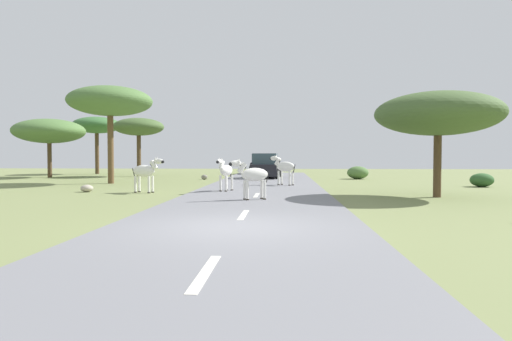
{
  "coord_description": "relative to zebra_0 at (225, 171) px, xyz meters",
  "views": [
    {
      "loc": [
        1.08,
        -10.09,
        1.66
      ],
      "look_at": [
        -0.3,
        13.06,
        0.88
      ],
      "focal_mm": 31.65,
      "sensor_mm": 36.0,
      "label": 1
    }
  ],
  "objects": [
    {
      "name": "zebra_4",
      "position": [
        2.65,
        4.21,
        0.07
      ],
      "size": [
        1.5,
        1.25,
        1.64
      ],
      "rotation": [
        0.0,
        0.0,
        0.92
      ],
      "color": "silver",
      "rests_on": "road"
    },
    {
      "name": "road",
      "position": [
        1.52,
        -10.05,
        -0.93
      ],
      "size": [
        6.0,
        64.0,
        0.05
      ],
      "primitive_type": "cube",
      "color": "slate",
      "rests_on": "ground_plane"
    },
    {
      "name": "tree_3",
      "position": [
        -8.75,
        14.72,
        2.9
      ],
      "size": [
        3.94,
        3.94,
        4.58
      ],
      "color": "#4C3823",
      "rests_on": "ground_plane"
    },
    {
      "name": "tree_2",
      "position": [
        -14.85,
        12.57,
        2.5
      ],
      "size": [
        5.19,
        5.19,
        4.37
      ],
      "color": "#4C3823",
      "rests_on": "ground_plane"
    },
    {
      "name": "zebra_0",
      "position": [
        0.0,
        0.0,
        0.0
      ],
      "size": [
        0.71,
        1.57,
        1.52
      ],
      "rotation": [
        0.0,
        0.0,
        2.86
      ],
      "color": "silver",
      "rests_on": "road"
    },
    {
      "name": "rock_0",
      "position": [
        -2.77,
        10.31,
        -0.79
      ],
      "size": [
        0.43,
        0.35,
        0.33
      ],
      "primitive_type": "ellipsoid",
      "color": "gray",
      "rests_on": "ground_plane"
    },
    {
      "name": "bush_0",
      "position": [
        13.03,
        4.17,
        -0.6
      ],
      "size": [
        1.2,
        1.08,
        0.72
      ],
      "primitive_type": "ellipsoid",
      "color": "#2D5628",
      "rests_on": "ground_plane"
    },
    {
      "name": "tree_5",
      "position": [
        -7.54,
        5.82,
        3.84
      ],
      "size": [
        4.89,
        4.89,
        5.69
      ],
      "color": "brown",
      "rests_on": "ground_plane"
    },
    {
      "name": "car_1",
      "position": [
        1.36,
        11.92,
        -0.11
      ],
      "size": [
        2.19,
        4.43,
        1.74
      ],
      "rotation": [
        0.0,
        0.0,
        -0.05
      ],
      "color": "black",
      "rests_on": "road"
    },
    {
      "name": "ground_plane",
      "position": [
        1.5,
        -10.05,
        -0.96
      ],
      "size": [
        90.0,
        90.0,
        0.0
      ],
      "primitive_type": "plane",
      "color": "olive"
    },
    {
      "name": "zebra_2",
      "position": [
        -3.48,
        -0.57,
        -0.01
      ],
      "size": [
        1.62,
        0.81,
        1.59
      ],
      "rotation": [
        0.0,
        0.0,
        4.39
      ],
      "color": "silver",
      "rests_on": "ground_plane"
    },
    {
      "name": "tree_0",
      "position": [
        8.68,
        -1.95,
        2.33
      ],
      "size": [
        4.9,
        4.9,
        4.15
      ],
      "color": "#4C3823",
      "rests_on": "ground_plane"
    },
    {
      "name": "bush_2",
      "position": [
        7.81,
        11.69,
        -0.51
      ],
      "size": [
        1.48,
        1.33,
        0.89
      ],
      "primitive_type": "ellipsoid",
      "color": "#4C7038",
      "rests_on": "ground_plane"
    },
    {
      "name": "zebra_3",
      "position": [
        1.48,
        -3.87,
        -0.01
      ],
      "size": [
        1.48,
        0.93,
        1.5
      ],
      "rotation": [
        0.0,
        0.0,
        2.03
      ],
      "color": "silver",
      "rests_on": "road"
    },
    {
      "name": "rock_1",
      "position": [
        -6.27,
        -0.32,
        -0.79
      ],
      "size": [
        0.56,
        0.51,
        0.33
      ],
      "primitive_type": "ellipsoid",
      "color": "#A89E8C",
      "rests_on": "ground_plane"
    },
    {
      "name": "lane_markings",
      "position": [
        1.52,
        -11.05,
        -0.9
      ],
      "size": [
        0.16,
        56.0,
        0.01
      ],
      "color": "silver",
      "rests_on": "road"
    },
    {
      "name": "car_0",
      "position": [
        0.7,
        19.56,
        -0.11
      ],
      "size": [
        2.1,
        4.38,
        1.74
      ],
      "rotation": [
        0.0,
        0.0,
        3.16
      ],
      "color": "black",
      "rests_on": "road"
    },
    {
      "name": "tree_4",
      "position": [
        -13.92,
        18.98,
        3.34
      ],
      "size": [
        4.18,
        4.18,
        5.07
      ],
      "color": "#4C3823",
      "rests_on": "ground_plane"
    }
  ]
}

